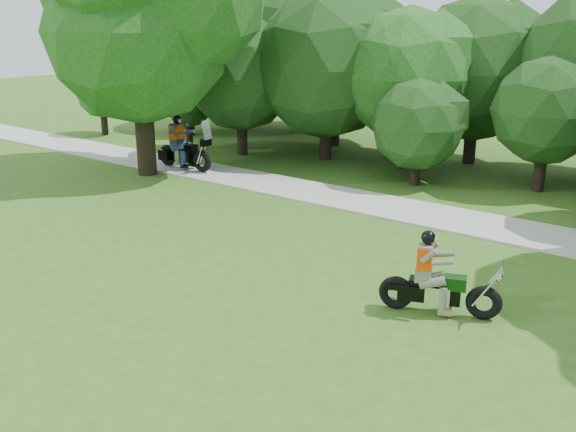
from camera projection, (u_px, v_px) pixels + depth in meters
The scene contains 6 objects.
ground at pixel (253, 316), 12.25m from camera, with size 100.00×100.00×0.00m, color #385B1A.
walkway at pixel (434, 216), 18.32m from camera, with size 60.00×2.20×0.06m, color #A8A8A2.
tree_line at pixel (522, 72), 22.37m from camera, with size 40.01×12.54×7.81m.
big_tree_west at pixel (144, 8), 21.83m from camera, with size 8.64×6.56×9.96m.
chopper_motorcycle at pixel (434, 284), 12.20m from camera, with size 2.27×1.17×1.66m.
touring_motorcycle at pixel (181, 149), 23.68m from camera, with size 2.58×0.73×1.97m.
Camera 1 is at (7.27, -8.45, 5.48)m, focal length 40.00 mm.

